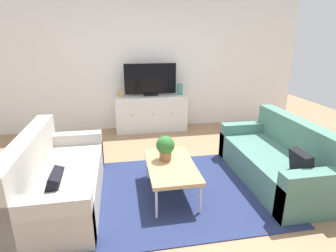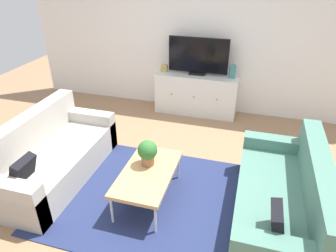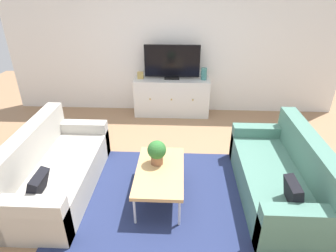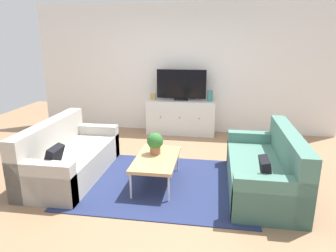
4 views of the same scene
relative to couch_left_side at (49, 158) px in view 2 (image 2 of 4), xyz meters
The scene contains 11 objects.
ground_plane 1.47m from the couch_left_side, ahead, with size 10.00×10.00×0.00m, color #997251.
wall_back 3.21m from the couch_left_side, 61.56° to the left, with size 6.40×0.12×2.70m, color white.
area_rug 1.46m from the couch_left_side, ahead, with size 2.50×1.90×0.01m, color navy.
couch_left_side is the anchor object (origin of this frame).
couch_right_side 2.88m from the couch_left_side, ahead, with size 0.85×1.83×0.82m.
coffee_table 1.37m from the couch_left_side, ahead, with size 0.57×1.01×0.40m.
potted_plant 1.36m from the couch_left_side, ahead, with size 0.23×0.23×0.31m.
tv_console 2.77m from the couch_left_side, 59.05° to the left, with size 1.44×0.47×0.72m.
flat_screen_tv 2.89m from the couch_left_side, 59.26° to the left, with size 1.03×0.16×0.64m.
glass_vase 3.17m from the couch_left_side, 49.57° to the left, with size 0.11×0.11×0.22m, color teal.
mantel_clock 2.57m from the couch_left_side, 70.85° to the left, with size 0.11×0.07×0.13m, color tan.
Camera 2 is at (0.92, -2.75, 2.52)m, focal length 32.59 mm.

